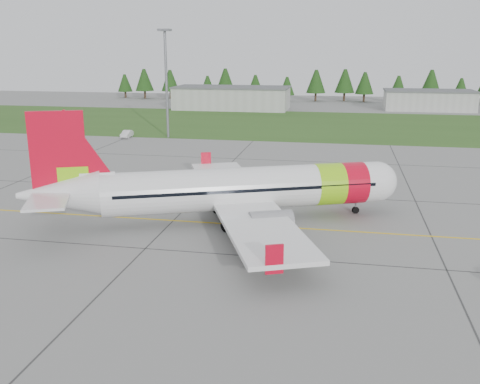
# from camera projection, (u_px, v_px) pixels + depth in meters

# --- Properties ---
(ground) EXTENTS (320.00, 320.00, 0.00)m
(ground) POSITION_uv_depth(u_px,v_px,m) (319.00, 261.00, 43.81)
(ground) COLOR gray
(ground) RESTS_ON ground
(aircraft) EXTENTS (36.09, 34.28, 11.46)m
(aircraft) POSITION_uv_depth(u_px,v_px,m) (237.00, 189.00, 53.25)
(aircraft) COLOR white
(aircraft) RESTS_ON ground
(service_van) EXTENTS (1.60, 1.53, 4.29)m
(service_van) POSITION_uv_depth(u_px,v_px,m) (126.00, 127.00, 103.90)
(service_van) COLOR silver
(service_van) RESTS_ON ground
(grass_strip) EXTENTS (320.00, 50.00, 0.03)m
(grass_strip) POSITION_uv_depth(u_px,v_px,m) (336.00, 125.00, 121.58)
(grass_strip) COLOR #30561E
(grass_strip) RESTS_ON ground
(taxi_guideline) EXTENTS (120.00, 0.25, 0.02)m
(taxi_guideline) POSITION_uv_depth(u_px,v_px,m) (323.00, 230.00, 51.40)
(taxi_guideline) COLOR gold
(taxi_guideline) RESTS_ON ground
(hangar_west) EXTENTS (32.00, 14.00, 6.00)m
(hangar_west) POSITION_uv_depth(u_px,v_px,m) (232.00, 99.00, 152.80)
(hangar_west) COLOR #A8A8A3
(hangar_west) RESTS_ON ground
(hangar_east) EXTENTS (24.00, 12.00, 5.20)m
(hangar_east) POSITION_uv_depth(u_px,v_px,m) (429.00, 101.00, 150.51)
(hangar_east) COLOR #A8A8A3
(hangar_east) RESTS_ON ground
(floodlight_mast) EXTENTS (0.50, 0.50, 20.00)m
(floodlight_mast) POSITION_uv_depth(u_px,v_px,m) (167.00, 86.00, 102.03)
(floodlight_mast) COLOR slate
(floodlight_mast) RESTS_ON ground
(treeline) EXTENTS (160.00, 8.00, 10.00)m
(treeline) POSITION_uv_depth(u_px,v_px,m) (340.00, 86.00, 173.39)
(treeline) COLOR #1C3F14
(treeline) RESTS_ON ground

